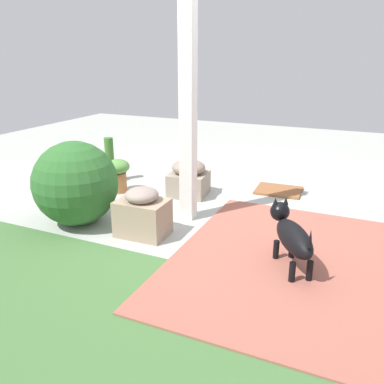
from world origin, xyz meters
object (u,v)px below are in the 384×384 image
stone_planter_nearest (189,178)px  dog (292,235)px  stone_planter_mid (143,213)px  porch_pillar (188,107)px  terracotta_pot_broad (118,173)px  round_shrub (76,183)px  terracotta_pot_tall (110,166)px  doormat (279,190)px

stone_planter_nearest → dog: (-1.49, 1.28, 0.08)m
stone_planter_mid → dog: 1.42m
porch_pillar → stone_planter_mid: bearing=68.6°
stone_planter_nearest → terracotta_pot_broad: size_ratio=1.17×
round_shrub → terracotta_pot_tall: round_shrub is taller
round_shrub → dog: 2.18m
dog → doormat: dog is taller
dog → terracotta_pot_broad: bearing=-23.3°
stone_planter_nearest → doormat: bearing=-149.9°
stone_planter_nearest → round_shrub: 1.44m
stone_planter_nearest → dog: 1.97m
stone_planter_mid → porch_pillar: bearing=-111.4°
porch_pillar → terracotta_pot_tall: 1.95m
stone_planter_nearest → stone_planter_mid: size_ratio=1.02×
stone_planter_nearest → stone_planter_mid: (-0.08, 1.23, 0.01)m
porch_pillar → stone_planter_nearest: porch_pillar is taller
porch_pillar → round_shrub: size_ratio=2.75×
porch_pillar → terracotta_pot_broad: porch_pillar is taller
porch_pillar → stone_planter_nearest: 1.21m
round_shrub → doormat: 2.51m
porch_pillar → round_shrub: porch_pillar is taller
doormat → porch_pillar: bearing=60.7°
terracotta_pot_tall → doormat: size_ratio=1.07×
round_shrub → terracotta_pot_broad: round_shrub is taller
porch_pillar → doormat: size_ratio=4.18×
stone_planter_mid → terracotta_pot_tall: terracotta_pot_tall is taller
dog → terracotta_pot_tall: bearing=-26.6°
terracotta_pot_tall → dog: terracotta_pot_tall is taller
stone_planter_mid → terracotta_pot_broad: (0.94, -0.97, 0.03)m
stone_planter_mid → dog: (-1.41, 0.05, 0.07)m
stone_planter_mid → round_shrub: 0.79m
round_shrub → terracotta_pot_broad: 1.02m
porch_pillar → stone_planter_mid: size_ratio=4.85×
round_shrub → dog: size_ratio=1.25×
porch_pillar → doormat: 1.84m
round_shrub → terracotta_pot_broad: bearing=-79.8°
stone_planter_nearest → terracotta_pot_tall: (1.22, -0.09, -0.00)m
stone_planter_nearest → doormat: stone_planter_nearest is taller
terracotta_pot_tall → terracotta_pot_broad: bearing=136.4°
stone_planter_nearest → dog: size_ratio=0.72×
terracotta_pot_tall → doormat: 2.28m
stone_planter_nearest → terracotta_pot_broad: 0.90m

